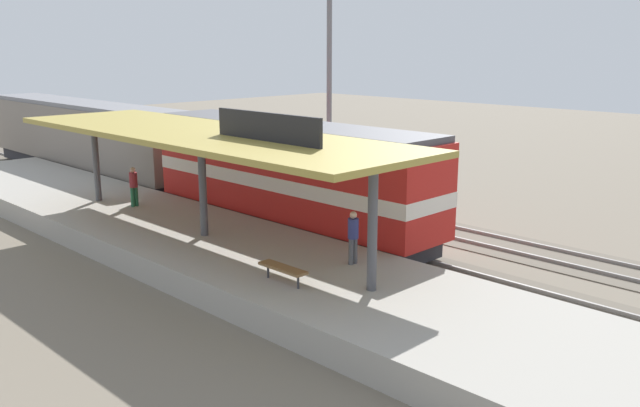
% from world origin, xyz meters
% --- Properties ---
extents(ground_plane, '(120.00, 120.00, 0.00)m').
position_xyz_m(ground_plane, '(2.00, 0.00, 0.00)').
color(ground_plane, '#706656').
extents(track_near, '(3.20, 110.00, 0.16)m').
position_xyz_m(track_near, '(0.00, 0.00, 0.03)').
color(track_near, '#5F5649').
rests_on(track_near, ground).
extents(track_far, '(3.20, 110.00, 0.16)m').
position_xyz_m(track_far, '(4.60, 0.00, 0.03)').
color(track_far, '#5F5649').
rests_on(track_far, ground).
extents(platform, '(6.00, 44.00, 0.90)m').
position_xyz_m(platform, '(-4.60, 0.00, 0.45)').
color(platform, '#9E998E').
rests_on(platform, ground).
extents(station_canopy, '(5.20, 18.00, 4.70)m').
position_xyz_m(station_canopy, '(-4.60, -0.09, 4.53)').
color(station_canopy, '#47474C').
rests_on(station_canopy, platform).
extents(platform_bench, '(0.44, 1.70, 0.50)m').
position_xyz_m(platform_bench, '(-6.00, -5.82, 1.34)').
color(platform_bench, '#333338').
rests_on(platform_bench, platform).
extents(locomotive, '(2.93, 14.43, 4.44)m').
position_xyz_m(locomotive, '(0.00, 0.47, 2.41)').
color(locomotive, '#28282D').
rests_on(locomotive, track_near).
extents(passenger_carriage_single, '(2.90, 20.00, 4.24)m').
position_xyz_m(passenger_carriage_single, '(0.00, 18.47, 2.31)').
color(passenger_carriage_single, '#28282D').
rests_on(passenger_carriage_single, track_near).
extents(light_mast, '(1.10, 1.10, 11.70)m').
position_xyz_m(light_mast, '(7.80, 5.73, 8.40)').
color(light_mast, slate).
rests_on(light_mast, ground).
extents(person_waiting, '(0.34, 0.34, 1.71)m').
position_xyz_m(person_waiting, '(-4.06, 5.83, 1.85)').
color(person_waiting, '#23603D').
rests_on(person_waiting, platform).
extents(person_walking, '(0.34, 0.34, 1.71)m').
position_xyz_m(person_walking, '(-3.24, -6.06, 1.85)').
color(person_walking, '#4C4C51').
rests_on(person_walking, platform).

